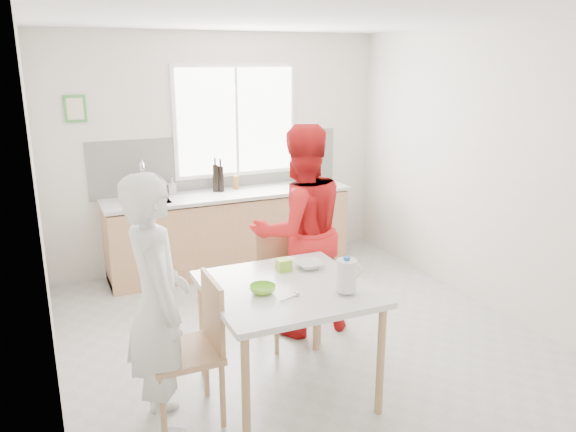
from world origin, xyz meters
name	(u,v)px	position (x,y,z in m)	size (l,w,h in m)	color
ground	(304,340)	(0.00, 0.00, 0.00)	(4.50, 4.50, 0.00)	#B7B7B2
room_shell	(305,156)	(0.00, 0.00, 1.64)	(4.50, 4.50, 4.50)	silver
window	(236,121)	(0.20, 2.23, 1.70)	(1.50, 0.06, 1.30)	white
backsplash	(221,162)	(0.00, 2.24, 1.23)	(3.00, 0.02, 0.65)	white
picture_frame	(75,109)	(-1.55, 2.23, 1.90)	(0.22, 0.03, 0.28)	#439445
kitchen_counter	(230,234)	(0.00, 1.95, 0.42)	(2.84, 0.64, 1.37)	tan
dining_table	(286,297)	(-0.47, -0.67, 0.77)	(1.12, 1.12, 0.86)	silver
chair_left	(195,344)	(-1.15, -0.67, 0.55)	(0.47, 0.47, 1.00)	tan
chair_far	(285,278)	(-0.11, 0.15, 0.55)	(0.47, 0.47, 1.00)	tan
person_white	(158,305)	(-1.38, -0.66, 0.87)	(0.64, 0.42, 1.75)	white
person_red	(300,231)	(0.06, 0.22, 0.94)	(0.91, 0.71, 1.88)	red
bowl_green	(263,289)	(-0.67, -0.72, 0.88)	(0.18, 0.18, 0.06)	#81D631
bowl_white	(309,265)	(-0.17, -0.43, 0.88)	(0.21, 0.21, 0.05)	white
milk_jug	(347,275)	(-0.15, -0.96, 0.99)	(0.19, 0.14, 0.24)	white
green_box	(284,265)	(-0.37, -0.39, 0.90)	(0.10, 0.10, 0.09)	#92CC2F
spoon	(289,298)	(-0.56, -0.89, 0.87)	(0.01, 0.01, 0.16)	#A5A5AA
cutting_board	(306,184)	(0.98, 1.95, 0.93)	(0.35, 0.25, 0.01)	#89CD2F
wine_bottle_a	(216,178)	(-0.12, 2.06, 1.08)	(0.07, 0.07, 0.32)	black
wine_bottle_b	(221,178)	(-0.07, 2.05, 1.07)	(0.07, 0.07, 0.30)	black
jar_amber	(236,183)	(0.13, 2.08, 1.00)	(0.06, 0.06, 0.16)	#945A20
soap_bottle	(172,186)	(-0.61, 2.14, 1.01)	(0.08, 0.08, 0.18)	#999999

